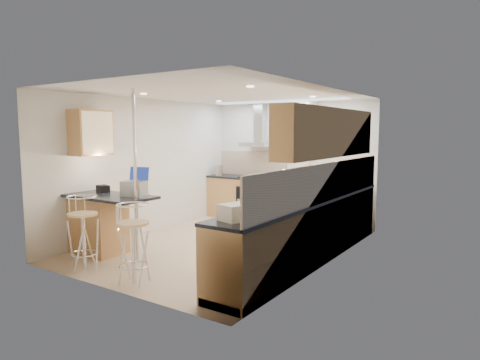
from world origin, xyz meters
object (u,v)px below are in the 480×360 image
Objects in this scene: laptop at (134,188)px; bar_stool_end at (133,244)px; bar_stool_near at (83,233)px; microwave at (313,186)px; bread_bin at (236,212)px.

bar_stool_end is at bearing -59.11° from laptop.
bar_stool_end is (0.84, -0.80, -0.54)m from laptop.
bar_stool_end is at bearing 10.90° from bar_stool_near.
microwave is at bearing 58.03° from bar_stool_near.
bar_stool_near is at bearing -116.02° from laptop.
microwave is at bearing 20.23° from bar_stool_end.
microwave is at bearing 108.22° from bread_bin.
microwave reaches higher than bar_stool_near.
bar_stool_near reaches higher than bar_stool_end.
bread_bin reaches higher than bar_stool_end.
microwave reaches higher than bread_bin.
microwave is 2.18m from bread_bin.
bar_stool_end is 2.97× the size of bread_bin.
bread_bin is (2.34, 0.28, 0.49)m from bar_stool_near.
bar_stool_end is at bearing 143.72° from microwave.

